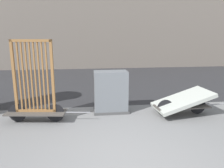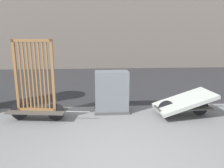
% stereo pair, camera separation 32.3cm
% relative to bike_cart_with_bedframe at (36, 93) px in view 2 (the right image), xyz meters
% --- Properties ---
extents(ground_plane, '(60.00, 60.00, 0.00)m').
position_rel_bike_cart_with_bedframe_xyz_m(ground_plane, '(2.14, -2.37, -0.79)').
color(ground_plane, slate).
extents(road_strip, '(56.00, 8.75, 0.01)m').
position_rel_bike_cart_with_bedframe_xyz_m(road_strip, '(2.14, 5.48, -0.79)').
color(road_strip, '#2D2D30').
rests_on(road_strip, ground_plane).
extents(building_facade, '(48.00, 4.00, 10.08)m').
position_rel_bike_cart_with_bedframe_xyz_m(building_facade, '(2.14, 11.86, 4.25)').
color(building_facade, slate).
rests_on(building_facade, ground_plane).
extents(bike_cart_with_bedframe, '(2.37, 0.76, 2.29)m').
position_rel_bike_cart_with_bedframe_xyz_m(bike_cart_with_bedframe, '(0.00, 0.00, 0.00)').
color(bike_cart_with_bedframe, '#4C4742').
rests_on(bike_cart_with_bedframe, ground_plane).
extents(bike_cart_with_mattress, '(2.37, 1.13, 0.77)m').
position_rel_bike_cart_with_bedframe_xyz_m(bike_cart_with_mattress, '(4.29, 0.00, -0.37)').
color(bike_cart_with_mattress, '#4C4742').
rests_on(bike_cart_with_mattress, ground_plane).
extents(utility_cabinet, '(1.09, 0.61, 1.31)m').
position_rel_bike_cart_with_bedframe_xyz_m(utility_cabinet, '(2.17, 0.54, -0.18)').
color(utility_cabinet, '#4C4C4C').
rests_on(utility_cabinet, ground_plane).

